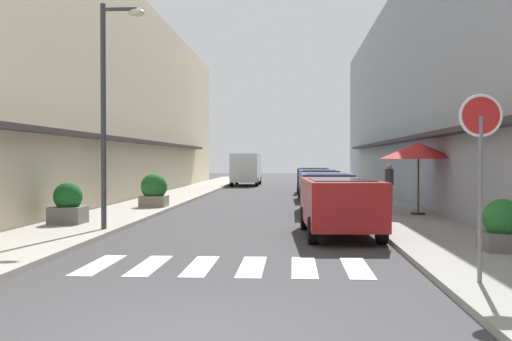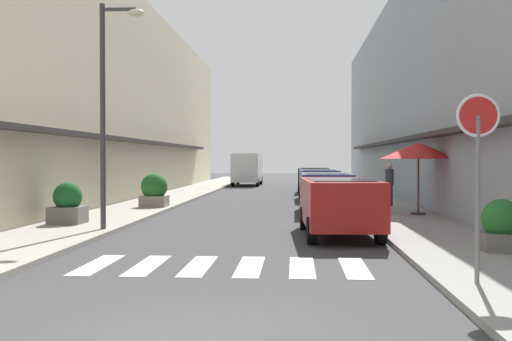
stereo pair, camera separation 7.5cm
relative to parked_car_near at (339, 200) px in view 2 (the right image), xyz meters
The scene contains 18 objects.
ground_plane 12.14m from the parked_car_near, 101.49° to the left, with size 113.96×113.96×0.00m, color #38383A.
sidewalk_left 13.92m from the parked_car_near, 121.37° to the left, with size 2.72×72.52×0.12m, color #9E998E.
sidewalk_right 12.13m from the parked_car_near, 78.52° to the left, with size 2.72×72.52×0.12m, color gray.
building_row_left 17.89m from the parked_car_near, 129.50° to the left, with size 5.50×48.62×9.97m.
building_row_right 15.43m from the parked_car_near, 65.02° to the left, with size 5.50×48.62×10.34m.
crosswalk 5.18m from the parked_car_near, 118.25° to the right, with size 5.20×2.20×0.01m.
parked_car_near is the anchor object (origin of this frame).
parked_car_mid 6.72m from the parked_car_near, 90.00° to the left, with size 1.82×4.32×1.47m.
parked_car_far 13.56m from the parked_car_near, 90.00° to the left, with size 1.86×4.18×1.47m.
parked_car_distant 20.03m from the parked_car_near, 90.00° to the left, with size 1.94×4.11×1.47m.
delivery_van 29.99m from the parked_car_near, 98.96° to the left, with size 2.04×5.41×2.37m.
round_street_sign 6.59m from the parked_car_near, 75.46° to the right, with size 0.65×0.07×2.83m.
street_lamp 6.65m from the parked_car_near, behind, with size 1.19×0.28×5.95m.
cafe_umbrella 6.06m from the parked_car_near, 59.48° to the left, with size 2.57×2.57×2.41m.
planter_corner 4.28m from the parked_car_near, 44.35° to the right, with size 0.82×0.82×1.05m.
planter_midblock 7.82m from the parked_car_near, 168.46° to the left, with size 0.93×0.93×1.19m.
planter_far 10.27m from the parked_car_near, 130.07° to the left, with size 1.03×1.03×1.30m.
pedestrian_walking_near 9.13m from the parked_car_near, 73.39° to the left, with size 0.34×0.34×1.68m.
Camera 2 is at (1.30, -6.66, 1.98)m, focal length 42.65 mm.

